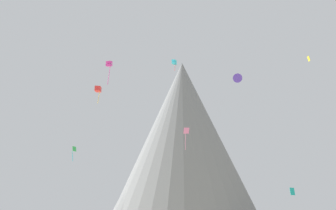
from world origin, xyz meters
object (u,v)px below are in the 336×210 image
(kite_red_high, at_px, (98,89))
(kite_magenta_high, at_px, (109,64))
(kite_yellow_high, at_px, (309,59))
(kite_indigo_high, at_px, (238,78))
(kite_cyan_high, at_px, (174,62))
(rock_massif, at_px, (181,145))
(kite_teal_low, at_px, (292,191))
(kite_green_low, at_px, (74,150))
(kite_pink_mid, at_px, (186,133))

(kite_red_high, bearing_deg, kite_magenta_high, 25.52)
(kite_yellow_high, bearing_deg, kite_indigo_high, 96.93)
(kite_red_high, bearing_deg, kite_cyan_high, 124.75)
(kite_yellow_high, distance_m, kite_magenta_high, 34.11)
(rock_massif, distance_m, kite_teal_low, 66.44)
(kite_indigo_high, distance_m, kite_red_high, 28.16)
(kite_yellow_high, xyz_separation_m, kite_red_high, (-38.55, 8.10, -1.06))
(kite_magenta_high, bearing_deg, kite_red_high, 129.62)
(kite_green_low, distance_m, kite_teal_low, 43.37)
(kite_magenta_high, height_order, kite_red_high, kite_magenta_high)
(kite_green_low, distance_m, kite_red_high, 18.04)
(kite_pink_mid, distance_m, kite_indigo_high, 15.13)
(rock_massif, xyz_separation_m, kite_cyan_high, (1.04, -56.49, 8.40))
(rock_massif, xyz_separation_m, kite_red_high, (-13.67, -67.40, -2.47))
(kite_cyan_high, distance_m, kite_teal_low, 38.46)
(kite_cyan_high, relative_size, kite_indigo_high, 1.51)
(kite_teal_low, bearing_deg, rock_massif, 146.33)
(rock_massif, distance_m, kite_yellow_high, 79.51)
(kite_red_high, distance_m, kite_teal_low, 44.09)
(rock_massif, height_order, kite_pink_mid, rock_massif)
(kite_cyan_high, relative_size, kite_yellow_high, 3.20)
(kite_green_low, height_order, kite_magenta_high, kite_magenta_high)
(kite_cyan_high, distance_m, kite_magenta_high, 24.09)
(kite_yellow_high, relative_size, kite_indigo_high, 0.47)
(kite_teal_low, bearing_deg, kite_cyan_high, -149.67)
(kite_indigo_high, bearing_deg, rock_massif, -64.28)
(rock_massif, bearing_deg, kite_indigo_high, -77.68)
(kite_green_low, bearing_deg, kite_yellow_high, 158.47)
(kite_teal_low, bearing_deg, kite_green_low, -118.37)
(kite_indigo_high, relative_size, kite_magenta_high, 0.45)
(kite_magenta_high, height_order, kite_teal_low, kite_magenta_high)
(kite_magenta_high, bearing_deg, kite_green_low, -138.51)
(kite_cyan_high, height_order, kite_indigo_high, kite_cyan_high)
(kite_green_low, bearing_deg, rock_massif, -125.16)
(kite_cyan_high, bearing_deg, kite_pink_mid, 48.82)
(kite_pink_mid, relative_size, kite_cyan_high, 1.50)
(kite_magenta_high, relative_size, kite_teal_low, 2.98)
(kite_yellow_high, height_order, kite_teal_low, kite_yellow_high)
(rock_massif, bearing_deg, kite_green_low, -99.57)
(kite_cyan_high, height_order, kite_green_low, kite_cyan_high)
(kite_indigo_high, height_order, kite_red_high, kite_indigo_high)
(kite_indigo_high, xyz_separation_m, kite_magenta_high, (-23.59, -10.26, -1.00))
(rock_massif, distance_m, kite_cyan_high, 57.12)
(kite_pink_mid, bearing_deg, kite_green_low, 95.96)
(rock_massif, xyz_separation_m, kite_magenta_high, (-9.23, -75.99, -1.32))
(kite_indigo_high, bearing_deg, kite_yellow_high, 150.51)
(kite_green_low, xyz_separation_m, kite_indigo_high, (27.55, 12.47, 16.60))
(rock_massif, relative_size, kite_green_low, 35.22)
(kite_cyan_high, bearing_deg, kite_yellow_high, 76.78)
(kite_cyan_high, distance_m, kite_indigo_high, 18.41)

